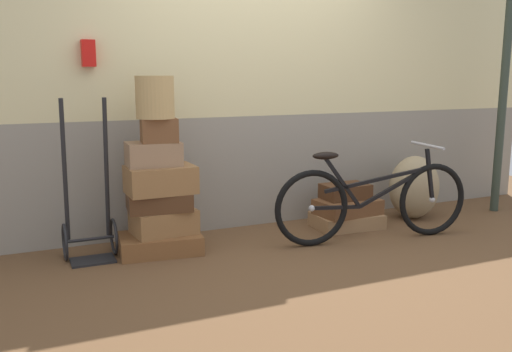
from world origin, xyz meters
TOP-DOWN VIEW (x-y plane):
  - ground at (0.00, 0.00)m, footprint 8.40×5.20m
  - station_building at (0.01, 0.85)m, footprint 6.40×0.74m
  - suitcase_0 at (-0.96, 0.33)m, footprint 0.65×0.47m
  - suitcase_1 at (-0.92, 0.36)m, footprint 0.50×0.38m
  - suitcase_2 at (-0.95, 0.37)m, footprint 0.51×0.41m
  - suitcase_3 at (-0.94, 0.35)m, footprint 0.51×0.34m
  - suitcase_4 at (-0.98, 0.38)m, footprint 0.41×0.29m
  - suitcase_5 at (-0.94, 0.34)m, footprint 0.28×0.21m
  - suitcase_6 at (0.75, 0.34)m, footprint 0.61×0.44m
  - suitcase_7 at (0.74, 0.33)m, footprint 0.58×0.41m
  - suitcase_8 at (0.74, 0.37)m, footprint 0.41×0.28m
  - wicker_basket at (-0.96, 0.35)m, footprint 0.28×0.28m
  - luggage_trolley at (-1.47, 0.42)m, footprint 0.38×0.36m
  - burlap_sack at (1.50, 0.35)m, footprint 0.49×0.42m
  - bicycle at (0.71, -0.08)m, footprint 1.70×0.46m

SIDE VIEW (x-z plane):
  - ground at x=0.00m, z-range -0.06..0.00m
  - suitcase_6 at x=0.75m, z-range 0.00..0.12m
  - suitcase_0 at x=-0.96m, z-range 0.00..0.14m
  - suitcase_7 at x=0.74m, z-range 0.12..0.26m
  - suitcase_1 at x=-0.92m, z-range 0.14..0.33m
  - luggage_trolley at x=-1.47m, z-range -0.31..0.88m
  - burlap_sack at x=1.50m, z-range 0.00..0.60m
  - suitcase_8 at x=0.74m, z-range 0.26..0.39m
  - bicycle at x=0.71m, z-range -0.06..0.73m
  - suitcase_2 at x=-0.95m, z-range 0.33..0.46m
  - suitcase_3 at x=-0.94m, z-range 0.46..0.67m
  - suitcase_4 at x=-0.98m, z-range 0.67..0.85m
  - suitcase_5 at x=-0.94m, z-range 0.85..1.03m
  - wicker_basket at x=-0.96m, z-range 1.03..1.34m
  - station_building at x=0.01m, z-range -0.01..2.74m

